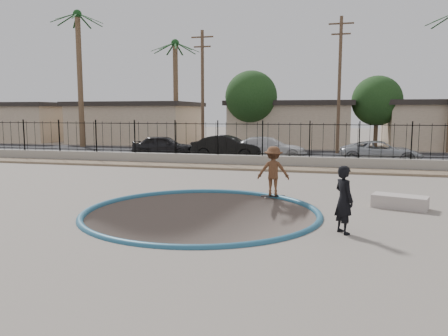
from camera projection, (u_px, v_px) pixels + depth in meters
ground at (267, 182)px, 25.50m from camera, size 120.00×120.00×2.20m
bowl_pit at (201, 213)px, 12.85m from camera, size 6.84×6.84×1.80m
coping_ring at (201, 213)px, 12.85m from camera, size 7.04×7.04×0.20m
rock_strip at (259, 168)px, 22.66m from camera, size 42.00×1.60×0.11m
retaining_wall at (262, 161)px, 23.69m from camera, size 42.00×0.45×0.60m
fence at (263, 139)px, 23.54m from camera, size 40.00×0.04×1.80m
street at (278, 155)px, 30.17m from camera, size 90.00×8.00×0.04m
house_west_far at (23, 121)px, 45.81m from camera, size 10.60×8.60×3.90m
house_west at (137, 122)px, 42.68m from camera, size 11.60×8.60×3.90m
house_center at (291, 123)px, 39.06m from camera, size 10.60×8.60×3.90m
palm_left at (79, 51)px, 36.15m from camera, size 2.30×2.30×11.30m
palm_mid at (175, 69)px, 38.47m from camera, size 2.30×2.30×9.30m
utility_pole_left at (203, 89)px, 32.95m from camera, size 1.70×0.24×9.00m
utility_pole_mid at (339, 83)px, 30.50m from camera, size 1.70×0.24×9.50m
street_tree_left at (251, 97)px, 36.14m from camera, size 4.32×4.32×6.36m
street_tree_mid at (377, 101)px, 34.73m from camera, size 3.96×3.96×5.83m
skater at (273, 174)px, 15.00m from camera, size 1.14×0.72×1.69m
skateboard at (273, 196)px, 15.10m from camera, size 0.86×0.40×0.07m
videographer at (344, 200)px, 10.58m from camera, size 0.67×0.73×1.67m
concrete_ledge at (400, 202)px, 13.46m from camera, size 1.74×1.15×0.40m
car_a at (164, 146)px, 28.80m from camera, size 4.24×2.04×1.40m
car_b at (228, 147)px, 27.35m from camera, size 4.46×1.62×1.46m
car_c at (269, 148)px, 27.18m from camera, size 4.86×2.22×1.38m
car_d at (381, 152)px, 25.09m from camera, size 4.56×2.12×1.27m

